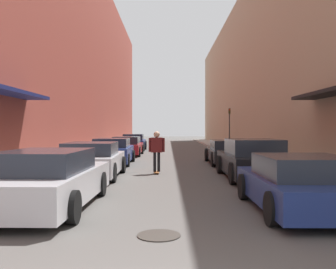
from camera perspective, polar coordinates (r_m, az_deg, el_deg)
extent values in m
plane|color=#4C4947|center=(24.58, -0.05, -3.14)|extent=(120.74, 120.74, 0.00)
cube|color=#A3A099|center=(30.40, -9.00, -2.26)|extent=(1.80, 54.88, 0.12)
cube|color=#A3A099|center=(30.43, 8.81, -2.26)|extent=(1.80, 54.88, 0.12)
cube|color=brown|center=(31.43, -14.36, 11.09)|extent=(4.00, 54.88, 14.61)
cube|color=#141947|center=(13.25, -23.07, 5.91)|extent=(1.00, 4.80, 0.12)
cube|color=tan|center=(31.30, 14.15, 9.03)|extent=(4.00, 54.88, 12.35)
cube|color=black|center=(13.33, 23.30, 5.88)|extent=(1.00, 4.80, 0.12)
cube|color=#B7B7BC|center=(8.62, -17.97, -7.38)|extent=(1.91, 4.62, 0.64)
cube|color=#232833|center=(8.34, -18.47, -3.87)|extent=(1.64, 2.42, 0.46)
cylinder|color=black|center=(10.26, -20.30, -7.09)|extent=(0.18, 0.62, 0.62)
cylinder|color=black|center=(9.80, -10.41, -7.42)|extent=(0.18, 0.62, 0.62)
cylinder|color=black|center=(7.06, -14.54, -10.69)|extent=(0.18, 0.62, 0.62)
cube|color=#B7B7BC|center=(13.57, -11.71, -4.33)|extent=(1.98, 4.28, 0.64)
cube|color=#232833|center=(13.33, -11.90, -2.12)|extent=(1.70, 2.24, 0.43)
cylinder|color=black|center=(15.07, -14.16, -4.48)|extent=(0.18, 0.64, 0.64)
cylinder|color=black|center=(14.74, -7.18, -4.58)|extent=(0.18, 0.64, 0.64)
cylinder|color=black|center=(12.55, -17.05, -5.57)|extent=(0.18, 0.64, 0.64)
cylinder|color=black|center=(12.15, -8.67, -5.75)|extent=(0.18, 0.64, 0.64)
cube|color=navy|center=(18.44, -8.68, -2.92)|extent=(1.84, 4.29, 0.67)
cube|color=#232833|center=(18.21, -8.79, -1.24)|extent=(1.59, 2.24, 0.42)
cylinder|color=black|center=(19.89, -10.57, -3.22)|extent=(0.18, 0.61, 0.61)
cylinder|color=black|center=(19.66, -5.65, -3.26)|extent=(0.18, 0.61, 0.61)
cylinder|color=black|center=(17.32, -12.13, -3.84)|extent=(0.18, 0.61, 0.61)
cylinder|color=black|center=(17.05, -6.48, -3.90)|extent=(0.18, 0.61, 0.61)
cube|color=maroon|center=(24.43, -6.50, -2.08)|extent=(1.79, 4.70, 0.58)
cube|color=#232833|center=(24.17, -6.56, -0.88)|extent=(1.57, 2.45, 0.46)
cylinder|color=black|center=(25.98, -8.04, -2.22)|extent=(0.18, 0.64, 0.64)
cylinder|color=black|center=(25.80, -4.23, -2.24)|extent=(0.18, 0.64, 0.64)
cylinder|color=black|center=(23.11, -9.02, -2.61)|extent=(0.18, 0.64, 0.64)
cylinder|color=black|center=(22.91, -4.74, -2.63)|extent=(0.18, 0.64, 0.64)
cube|color=navy|center=(29.88, -5.50, -1.43)|extent=(1.78, 4.13, 0.65)
cube|color=#232833|center=(29.66, -5.54, -0.38)|extent=(1.54, 2.15, 0.46)
cylinder|color=black|center=(31.23, -6.83, -1.63)|extent=(0.18, 0.71, 0.71)
cylinder|color=black|center=(31.09, -3.74, -1.64)|extent=(0.18, 0.71, 0.71)
cylinder|color=black|center=(28.71, -7.40, -1.86)|extent=(0.18, 0.71, 0.71)
cylinder|color=black|center=(28.55, -4.05, -1.87)|extent=(0.18, 0.71, 0.71)
cube|color=navy|center=(8.40, 19.24, -7.89)|extent=(1.96, 4.07, 0.56)
cube|color=#232833|center=(8.15, 19.74, -4.62)|extent=(1.71, 2.12, 0.44)
cylinder|color=black|center=(9.37, 11.13, -7.80)|extent=(0.18, 0.62, 0.62)
cylinder|color=black|center=(9.91, 21.98, -7.37)|extent=(0.18, 0.62, 0.62)
cylinder|color=black|center=(6.96, 15.30, -10.85)|extent=(0.18, 0.62, 0.62)
cube|color=black|center=(13.32, 12.33, -4.34)|extent=(1.91, 4.67, 0.65)
cube|color=#232833|center=(13.06, 12.56, -1.84)|extent=(1.66, 2.44, 0.53)
cylinder|color=black|center=(14.59, 7.61, -4.55)|extent=(0.18, 0.68, 0.68)
cylinder|color=black|center=(14.95, 14.51, -4.45)|extent=(0.18, 0.68, 0.68)
cylinder|color=black|center=(11.76, 9.55, -5.87)|extent=(0.18, 0.68, 0.68)
cylinder|color=black|center=(12.20, 17.98, -5.66)|extent=(0.18, 0.68, 0.68)
cube|color=#232326|center=(18.65, 8.80, -3.01)|extent=(1.90, 4.72, 0.55)
cube|color=#232833|center=(18.39, 8.91, -1.53)|extent=(1.63, 2.47, 0.43)
cylinder|color=black|center=(19.98, 5.64, -3.10)|extent=(0.18, 0.67, 0.67)
cylinder|color=black|center=(20.23, 10.61, -3.06)|extent=(0.18, 0.67, 0.67)
cylinder|color=black|center=(17.10, 6.65, -3.77)|extent=(0.18, 0.67, 0.67)
cylinder|color=black|center=(17.40, 12.42, -3.71)|extent=(0.18, 0.67, 0.67)
cube|color=brown|center=(14.42, -2.01, -5.72)|extent=(0.20, 0.78, 0.02)
cylinder|color=beige|center=(14.68, -2.28, -5.75)|extent=(0.03, 0.06, 0.06)
cylinder|color=beige|center=(14.67, -1.68, -5.75)|extent=(0.03, 0.06, 0.06)
cylinder|color=beige|center=(14.18, -2.35, -5.98)|extent=(0.03, 0.06, 0.06)
cylinder|color=beige|center=(14.18, -1.73, -5.98)|extent=(0.03, 0.06, 0.06)
cylinder|color=black|center=(14.39, -2.32, -4.21)|extent=(0.11, 0.11, 0.74)
cylinder|color=black|center=(14.38, -1.70, -4.21)|extent=(0.11, 0.11, 0.74)
cube|color=maroon|center=(14.34, -2.01, -1.60)|extent=(0.44, 0.20, 0.57)
sphere|color=tan|center=(14.33, -2.01, 0.01)|extent=(0.24, 0.24, 0.24)
cylinder|color=maroon|center=(14.35, -3.07, -1.60)|extent=(0.09, 0.09, 0.54)
cylinder|color=maroon|center=(14.33, -0.95, -1.60)|extent=(0.09, 0.09, 0.54)
cylinder|color=#332D28|center=(6.22, -1.69, -15.11)|extent=(0.70, 0.70, 0.02)
cylinder|color=#2D2D2D|center=(31.99, 9.06, 0.98)|extent=(0.10, 0.10, 3.32)
cube|color=#332D0F|center=(32.03, 9.07, 3.55)|extent=(0.16, 0.16, 0.45)
sphere|color=red|center=(31.94, 9.09, 3.76)|extent=(0.11, 0.11, 0.11)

